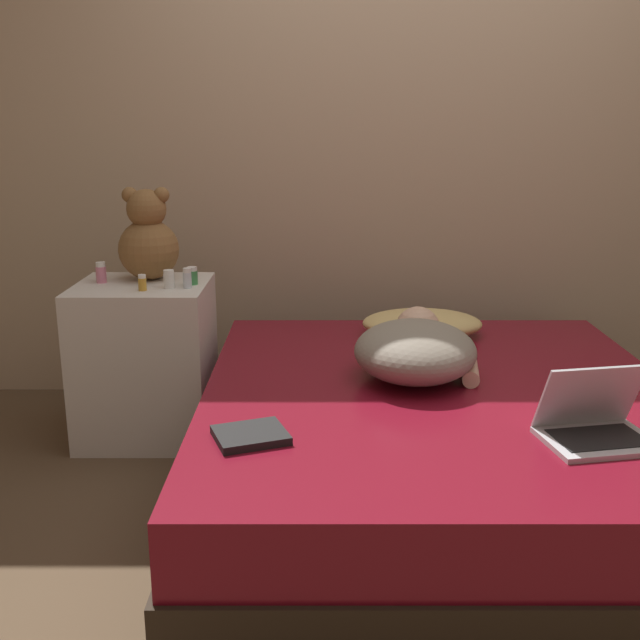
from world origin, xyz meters
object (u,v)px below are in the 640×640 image
(laptop, at_px, (592,423))
(teddy_bear, at_px, (145,240))
(bottle_white, at_px, (166,279))
(bottle_pink, at_px, (98,273))
(pillow, at_px, (419,323))
(bottle_clear, at_px, (184,278))
(person_lying, at_px, (414,348))
(bottle_green, at_px, (189,276))
(book, at_px, (248,435))
(bottle_amber, at_px, (139,283))

(laptop, relative_size, teddy_bear, 0.88)
(bottle_white, relative_size, bottle_pink, 0.85)
(laptop, bearing_deg, pillow, 97.79)
(teddy_bear, bearing_deg, bottle_clear, -42.71)
(person_lying, height_order, bottle_pink, bottle_pink)
(bottle_green, height_order, book, bottle_green)
(pillow, height_order, teddy_bear, teddy_bear)
(bottle_amber, distance_m, bottle_green, 0.21)
(laptop, xyz_separation_m, bottle_white, (-1.40, 0.97, 0.22))
(bottle_green, bearing_deg, teddy_bear, 151.59)
(person_lying, height_order, laptop, laptop)
(person_lying, bearing_deg, bottle_pink, 167.20)
(bottle_white, bearing_deg, bottle_clear, 1.98)
(pillow, xyz_separation_m, bottle_clear, (-0.97, -0.10, 0.22))
(teddy_bear, height_order, bottle_white, teddy_bear)
(bottle_white, bearing_deg, pillow, 5.78)
(pillow, xyz_separation_m, bottle_green, (-0.96, -0.04, 0.21))
(laptop, xyz_separation_m, bottle_amber, (-1.50, 0.92, 0.21))
(pillow, height_order, laptop, laptop)
(laptop, height_order, bottle_white, bottle_white)
(person_lying, height_order, bottle_amber, bottle_amber)
(bottle_white, distance_m, bottle_amber, 0.11)
(teddy_bear, xyz_separation_m, bottle_amber, (0.02, -0.22, -0.14))
(bottle_clear, bearing_deg, book, -70.80)
(pillow, relative_size, book, 2.05)
(pillow, bearing_deg, bottle_clear, -173.94)
(pillow, relative_size, teddy_bear, 1.30)
(laptop, height_order, bottle_amber, bottle_amber)
(bottle_clear, xyz_separation_m, bottle_white, (-0.07, -0.00, -0.00))
(book, bearing_deg, bottle_clear, 109.20)
(pillow, xyz_separation_m, book, (-0.63, -1.07, -0.04))
(bottle_clear, height_order, bottle_pink, bottle_pink)
(pillow, bearing_deg, book, -120.67)
(teddy_bear, distance_m, bottle_white, 0.25)
(bottle_pink, height_order, bottle_green, bottle_pink)
(person_lying, relative_size, teddy_bear, 1.79)
(bottle_pink, xyz_separation_m, book, (0.71, -1.07, -0.26))
(bottle_white, xyz_separation_m, bottle_amber, (-0.10, -0.05, -0.00))
(book, bearing_deg, bottle_pink, 123.75)
(bottle_amber, bearing_deg, laptop, -31.62)
(bottle_white, bearing_deg, person_lying, -22.38)
(bottle_white, xyz_separation_m, bottle_green, (0.08, 0.07, -0.00))
(laptop, xyz_separation_m, bottle_clear, (-1.32, 0.97, 0.22))
(book, bearing_deg, person_lying, 46.22)
(laptop, bearing_deg, bottle_amber, 137.91)
(laptop, height_order, book, laptop)
(teddy_bear, distance_m, bottle_pink, 0.24)
(person_lying, xyz_separation_m, bottle_white, (-0.96, 0.39, 0.17))
(pillow, xyz_separation_m, bottle_amber, (-1.14, -0.15, 0.21))
(bottle_green, bearing_deg, laptop, -38.24)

